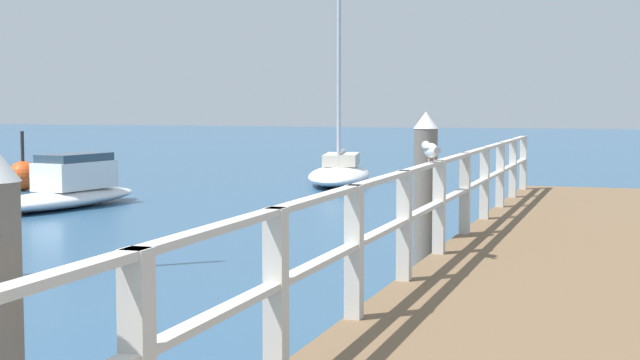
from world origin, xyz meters
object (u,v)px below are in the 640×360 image
boat_3 (340,172)px  boat_5 (66,190)px  channel_buoy (23,175)px  seagull_foreground (431,149)px  dock_piling_far (425,193)px

boat_3 → boat_5: bearing=51.4°
boat_3 → channel_buoy: bearing=21.2°
seagull_foreground → boat_5: size_ratio=0.10×
boat_5 → channel_buoy: channel_buoy is taller
dock_piling_far → channel_buoy: dock_piling_far is taller
channel_buoy → boat_5: bearing=-42.6°
boat_5 → channel_buoy: 4.07m
seagull_foreground → boat_5: 10.93m
dock_piling_far → boat_5: (-8.29, 5.03, -0.64)m
boat_5 → seagull_foreground: bearing=-29.3°
boat_3 → channel_buoy: boat_3 is taller
seagull_foreground → boat_3: bearing=81.7°
boat_3 → boat_5: 7.86m
dock_piling_far → boat_3: size_ratio=0.38×
dock_piling_far → boat_5: dock_piling_far is taller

